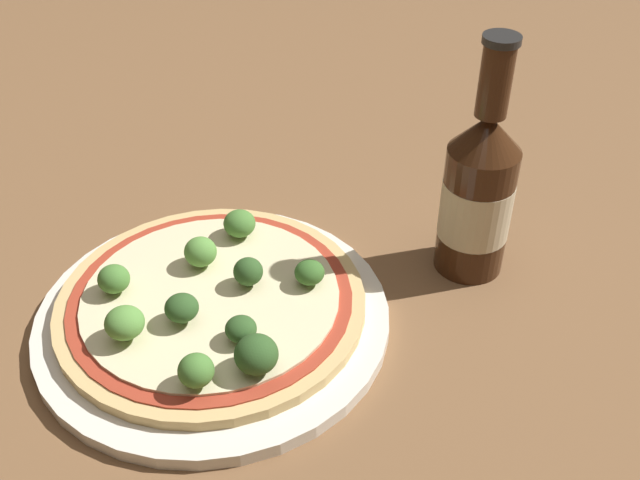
# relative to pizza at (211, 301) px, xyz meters

# --- Properties ---
(ground_plane) EXTENTS (3.00, 3.00, 0.00)m
(ground_plane) POSITION_rel_pizza_xyz_m (0.02, 0.01, -0.02)
(ground_plane) COLOR brown
(plate) EXTENTS (0.29, 0.29, 0.01)m
(plate) POSITION_rel_pizza_xyz_m (0.01, -0.00, -0.01)
(plate) COLOR silver
(plate) RESTS_ON ground_plane
(pizza) EXTENTS (0.26, 0.26, 0.01)m
(pizza) POSITION_rel_pizza_xyz_m (0.00, 0.00, 0.00)
(pizza) COLOR tan
(pizza) RESTS_ON plate
(broccoli_floret_0) EXTENTS (0.03, 0.03, 0.03)m
(broccoli_floret_0) POSITION_rel_pizza_xyz_m (0.02, -0.07, 0.02)
(broccoli_floret_0) COLOR #6B8E51
(broccoli_floret_0) RESTS_ON pizza
(broccoli_floret_1) EXTENTS (0.02, 0.02, 0.02)m
(broccoli_floret_1) POSITION_rel_pizza_xyz_m (0.06, 0.01, 0.02)
(broccoli_floret_1) COLOR #6B8E51
(broccoli_floret_1) RESTS_ON pizza
(broccoli_floret_2) EXTENTS (0.03, 0.03, 0.03)m
(broccoli_floret_2) POSITION_rel_pizza_xyz_m (-0.07, 0.05, 0.02)
(broccoli_floret_2) COLOR #6B8E51
(broccoli_floret_2) RESTS_ON pizza
(broccoli_floret_3) EXTENTS (0.03, 0.03, 0.03)m
(broccoli_floret_3) POSITION_rel_pizza_xyz_m (-0.04, -0.07, 0.02)
(broccoli_floret_3) COLOR #6B8E51
(broccoli_floret_3) RESTS_ON pizza
(broccoli_floret_4) EXTENTS (0.03, 0.03, 0.02)m
(broccoli_floret_4) POSITION_rel_pizza_xyz_m (0.03, 0.08, 0.02)
(broccoli_floret_4) COLOR #6B8E51
(broccoli_floret_4) RESTS_ON pizza
(broccoli_floret_5) EXTENTS (0.03, 0.03, 0.03)m
(broccoli_floret_5) POSITION_rel_pizza_xyz_m (-0.04, 0.01, 0.02)
(broccoli_floret_5) COLOR #6B8E51
(broccoli_floret_5) RESTS_ON pizza
(broccoli_floret_6) EXTENTS (0.03, 0.03, 0.03)m
(broccoli_floret_6) POSITION_rel_pizza_xyz_m (0.02, -0.03, 0.02)
(broccoli_floret_6) COLOR #6B8E51
(broccoli_floret_6) RESTS_ON pizza
(broccoli_floret_7) EXTENTS (0.03, 0.03, 0.03)m
(broccoli_floret_7) POSITION_rel_pizza_xyz_m (0.09, 0.00, 0.02)
(broccoli_floret_7) COLOR #6B8E51
(broccoli_floret_7) RESTS_ON pizza
(broccoli_floret_8) EXTENTS (0.03, 0.03, 0.03)m
(broccoli_floret_8) POSITION_rel_pizza_xyz_m (0.09, -0.04, 0.02)
(broccoli_floret_8) COLOR #6B8E51
(broccoli_floret_8) RESTS_ON pizza
(broccoli_floret_9) EXTENTS (0.02, 0.02, 0.03)m
(broccoli_floret_9) POSITION_rel_pizza_xyz_m (0.00, 0.03, 0.02)
(broccoli_floret_9) COLOR #6B8E51
(broccoli_floret_9) RESTS_ON pizza
(beer_bottle) EXTENTS (0.06, 0.06, 0.22)m
(beer_bottle) POSITION_rel_pizza_xyz_m (0.03, 0.24, 0.06)
(beer_bottle) COLOR #381E0F
(beer_bottle) RESTS_ON ground_plane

